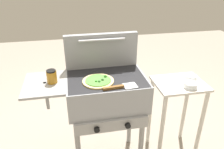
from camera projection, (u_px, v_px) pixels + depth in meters
grill at (105, 93)px, 1.86m from camera, size 0.96×0.53×0.90m
grill_lid_open at (102, 50)px, 1.92m from camera, size 0.63×0.08×0.30m
pizza_veggie at (98, 81)px, 1.73m from camera, size 0.24×0.24×0.03m
sauce_jar at (52, 77)px, 1.70m from camera, size 0.08×0.08×0.10m
spatula at (120, 87)px, 1.65m from camera, size 0.26×0.10×0.02m
prep_table at (176, 104)px, 2.07m from camera, size 0.44×0.36×0.78m
topping_bowl_near at (191, 78)px, 2.00m from camera, size 0.10×0.10×0.04m
topping_bowl_far at (191, 85)px, 1.88m from camera, size 0.11×0.11×0.04m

